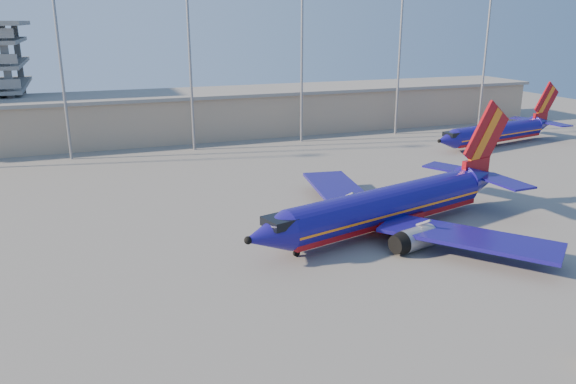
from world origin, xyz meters
TOP-DOWN VIEW (x-y plane):
  - ground at (0.00, 0.00)m, footprint 220.00×220.00m
  - terminal_building at (10.00, 58.00)m, footprint 122.00×16.00m
  - light_mast_row at (5.00, 46.00)m, footprint 101.60×1.60m
  - aircraft_main at (6.79, -0.08)m, footprint 36.41×34.56m
  - aircraft_second at (46.79, 30.34)m, footprint 31.00×13.10m

SIDE VIEW (x-z plane):
  - ground at x=0.00m, z-range 0.00..0.00m
  - aircraft_second at x=46.79m, z-range -2.87..7.73m
  - aircraft_main at x=6.79m, z-range -3.60..8.97m
  - terminal_building at x=10.00m, z-range 0.07..8.57m
  - light_mast_row at x=5.00m, z-range 3.23..31.88m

